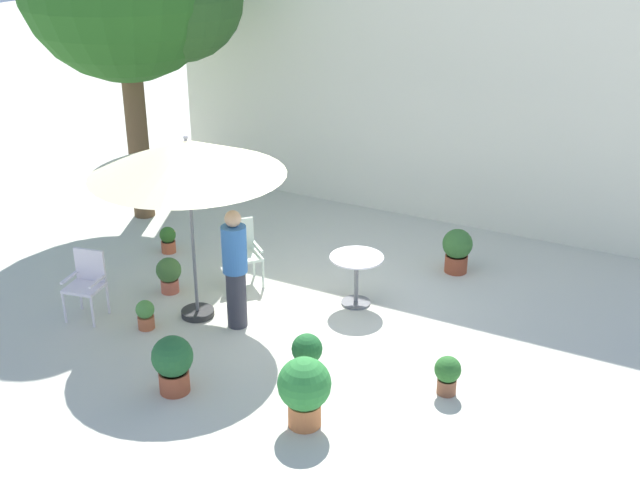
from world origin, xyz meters
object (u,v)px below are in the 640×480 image
object	(u,v)px
patio_chair_1	(87,280)
potted_plant_7	(168,239)
patio_umbrella_0	(187,158)
potted_plant_1	(457,249)
potted_plant_5	(145,314)
patio_chair_0	(243,248)
potted_plant_0	(305,388)
potted_plant_2	(169,273)
potted_plant_6	(447,373)
potted_plant_4	(307,352)
potted_plant_3	(173,362)
standing_person	(235,268)
cafe_table_0	(356,271)

from	to	relation	value
patio_chair_1	potted_plant_7	distance (m)	2.18
patio_umbrella_0	potted_plant_1	bearing A→B (deg)	48.48
potted_plant_5	patio_umbrella_0	bearing A→B (deg)	56.98
patio_chair_0	potted_plant_1	world-z (taller)	patio_chair_0
potted_plant_0	potted_plant_2	distance (m)	3.66
potted_plant_1	potted_plant_6	bearing A→B (deg)	-72.49
potted_plant_4	potted_plant_3	bearing A→B (deg)	-137.29
patio_chair_1	potted_plant_1	bearing A→B (deg)	42.95
potted_plant_1	potted_plant_4	bearing A→B (deg)	-100.35
potted_plant_6	potted_plant_7	bearing A→B (deg)	162.94
potted_plant_3	potted_plant_7	bearing A→B (deg)	129.16
patio_chair_1	potted_plant_7	world-z (taller)	patio_chair_1
potted_plant_3	standing_person	distance (m)	1.67
patio_umbrella_0	potted_plant_7	bearing A→B (deg)	138.22
patio_umbrella_0	cafe_table_0	distance (m)	2.75
potted_plant_2	potted_plant_1	bearing A→B (deg)	37.31
patio_umbrella_0	potted_plant_5	size ratio (longest dim) A/B	6.31
potted_plant_1	potted_plant_3	xyz separation A→B (m)	(-1.77, -4.49, 0.01)
cafe_table_0	potted_plant_0	size ratio (longest dim) A/B	0.92
potted_plant_5	standing_person	distance (m)	1.34
potted_plant_4	standing_person	distance (m)	1.55
cafe_table_0	standing_person	xyz separation A→B (m)	(-1.10, -1.27, 0.33)
patio_chair_0	patio_chair_1	bearing A→B (deg)	-124.69
patio_chair_1	patio_chair_0	bearing A→B (deg)	55.31
potted_plant_1	potted_plant_7	xyz separation A→B (m)	(-4.22, -1.47, -0.15)
potted_plant_5	potted_plant_0	bearing A→B (deg)	-16.02
potted_plant_1	potted_plant_5	bearing A→B (deg)	-130.22
potted_plant_2	patio_chair_1	bearing A→B (deg)	-116.20
potted_plant_7	standing_person	size ratio (longest dim) A/B	0.26
cafe_table_0	potted_plant_0	xyz separation A→B (m)	(0.71, -2.71, -0.04)
potted_plant_1	potted_plant_3	size ratio (longest dim) A/B	0.97
patio_chair_1	potted_plant_5	size ratio (longest dim) A/B	2.32
potted_plant_6	potted_plant_3	bearing A→B (deg)	-152.46
patio_umbrella_0	potted_plant_5	bearing A→B (deg)	-123.02
patio_umbrella_0	patio_chair_1	bearing A→B (deg)	-152.28
patio_umbrella_0	potted_plant_0	size ratio (longest dim) A/B	3.14
potted_plant_1	potted_plant_4	xyz separation A→B (m)	(-0.63, -3.44, -0.09)
patio_umbrella_0	patio_chair_1	xyz separation A→B (m)	(-1.27, -0.67, -1.67)
cafe_table_0	potted_plant_7	world-z (taller)	cafe_table_0
potted_plant_6	potted_plant_7	size ratio (longest dim) A/B	1.10
potted_plant_6	potted_plant_0	bearing A→B (deg)	-131.68
patio_chair_1	potted_plant_3	bearing A→B (deg)	-23.06
patio_umbrella_0	potted_plant_0	world-z (taller)	patio_umbrella_0
patio_chair_1	patio_umbrella_0	bearing A→B (deg)	27.72
potted_plant_2	potted_plant_3	xyz separation A→B (m)	(1.59, -1.94, 0.09)
cafe_table_0	potted_plant_3	xyz separation A→B (m)	(-0.89, -2.87, -0.12)
potted_plant_0	standing_person	distance (m)	2.34
potted_plant_2	standing_person	bearing A→B (deg)	-13.95
cafe_table_0	potted_plant_2	distance (m)	2.66
patio_umbrella_0	patio_chair_1	world-z (taller)	patio_umbrella_0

